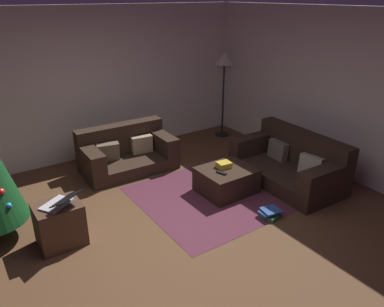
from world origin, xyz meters
The scene contains 13 objects.
ground_plane centered at (0.00, 0.00, 0.00)m, with size 6.40×6.40×0.00m, color brown.
rear_partition centered at (0.00, 3.14, 1.30)m, with size 6.40×0.12×2.60m, color silver.
corner_partition centered at (3.14, 0.00, 1.30)m, with size 0.12×6.40×2.60m, color silver.
couch_left centered at (0.31, 2.25, 0.28)m, with size 1.54×0.89×0.73m.
couch_right centered at (2.26, 0.34, 0.29)m, with size 1.00×1.78×0.77m.
ottoman centered at (1.19, 0.64, 0.19)m, with size 0.79×0.67×0.37m, color #332319.
gift_box centered at (1.19, 0.71, 0.41)m, with size 0.20×0.17×0.08m, color gold.
tv_remote centered at (1.03, 0.56, 0.38)m, with size 0.05×0.16×0.02m, color black.
side_table centered at (-1.24, 0.76, 0.26)m, with size 0.52×0.44×0.53m, color #4C3323.
laptop centered at (-1.21, 0.71, 0.58)m, with size 0.50×0.51×0.18m.
book_stack centered at (1.22, -0.25, 0.06)m, with size 0.29×0.26×0.11m.
corner_lamp centered at (2.67, 2.59, 1.46)m, with size 0.36×0.36×1.72m.
area_rug centered at (1.19, 0.64, 0.00)m, with size 2.60×2.00×0.01m, color #562737.
Camera 1 is at (-2.04, -3.17, 2.76)m, focal length 34.88 mm.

